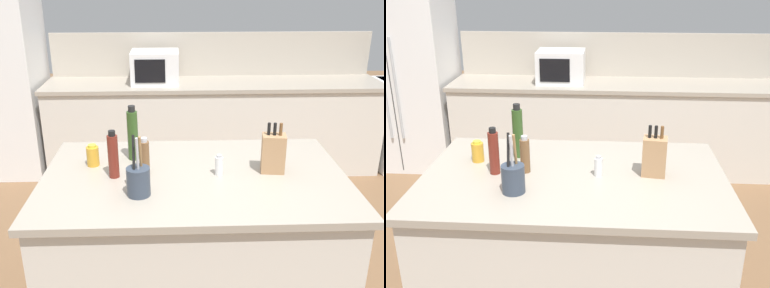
% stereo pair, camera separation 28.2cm
% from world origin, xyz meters
% --- Properties ---
extents(back_counter_run, '(3.44, 0.66, 0.94)m').
position_xyz_m(back_counter_run, '(0.30, 2.20, 0.47)').
color(back_counter_run, beige).
rests_on(back_counter_run, ground_plane).
extents(wall_backsplash, '(3.40, 0.03, 0.46)m').
position_xyz_m(wall_backsplash, '(0.30, 2.52, 1.17)').
color(wall_backsplash, '#B2A899').
rests_on(wall_backsplash, back_counter_run).
extents(kitchen_island, '(1.70, 1.08, 0.94)m').
position_xyz_m(kitchen_island, '(0.00, 0.00, 0.47)').
color(kitchen_island, beige).
rests_on(kitchen_island, ground_plane).
extents(microwave, '(0.47, 0.39, 0.32)m').
position_xyz_m(microwave, '(-0.30, 2.20, 1.10)').
color(microwave, white).
rests_on(microwave, back_counter_run).
extents(knife_block, '(0.14, 0.12, 0.29)m').
position_xyz_m(knife_block, '(0.45, 0.03, 1.05)').
color(knife_block, '#A87C54').
rests_on(knife_block, kitchen_island).
extents(utensil_crock, '(0.12, 0.12, 0.32)m').
position_xyz_m(utensil_crock, '(-0.29, -0.23, 1.02)').
color(utensil_crock, '#333D4C').
rests_on(utensil_crock, kitchen_island).
extents(pepper_grinder, '(0.06, 0.06, 0.22)m').
position_xyz_m(pepper_grinder, '(-0.28, 0.03, 1.04)').
color(pepper_grinder, brown).
rests_on(pepper_grinder, kitchen_island).
extents(vinegar_bottle, '(0.06, 0.06, 0.27)m').
position_xyz_m(vinegar_bottle, '(-0.44, -0.01, 1.07)').
color(vinegar_bottle, maroon).
rests_on(vinegar_bottle, kitchen_island).
extents(olive_oil_bottle, '(0.06, 0.06, 0.33)m').
position_xyz_m(olive_oil_bottle, '(-0.36, 0.25, 1.10)').
color(olive_oil_bottle, '#2D4C1E').
rests_on(olive_oil_bottle, kitchen_island).
extents(honey_jar, '(0.07, 0.07, 0.13)m').
position_xyz_m(honey_jar, '(-0.59, 0.16, 1.00)').
color(honey_jar, gold).
rests_on(honey_jar, kitchen_island).
extents(salt_shaker, '(0.05, 0.05, 0.12)m').
position_xyz_m(salt_shaker, '(0.14, 0.00, 1.00)').
color(salt_shaker, silver).
rests_on(salt_shaker, kitchen_island).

